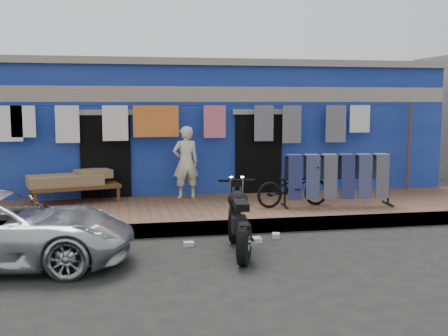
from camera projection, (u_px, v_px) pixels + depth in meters
ground at (249, 257)px, 8.64m from camera, size 80.00×80.00×0.00m
sidewalk at (215, 212)px, 11.55m from camera, size 28.00×3.00×0.25m
curb at (229, 227)px, 10.13m from camera, size 28.00×0.10×0.25m
building at (189, 127)px, 15.25m from camera, size 12.20×5.20×3.36m
clothesline at (187, 126)px, 12.49m from camera, size 10.06×0.06×2.10m
seated_person at (186, 162)px, 12.37m from camera, size 0.63×0.46×1.60m
bicycle at (293, 182)px, 11.41m from camera, size 1.62×0.75×1.01m
motorcycle at (239, 218)px, 8.82m from camera, size 1.00×1.86×1.11m
charpoy at (75, 187)px, 11.92m from camera, size 2.35×1.82×0.65m
jeans_rack at (337, 179)px, 11.49m from camera, size 2.38×0.89×1.10m
litter_a at (189, 244)px, 9.28m from camera, size 0.17×0.13×0.07m
litter_b at (276, 236)px, 9.84m from camera, size 0.17×0.20×0.08m
litter_c at (256, 240)px, 9.54m from camera, size 0.16×0.20×0.08m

